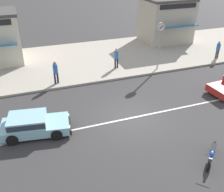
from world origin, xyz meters
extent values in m
plane|color=#383535|center=(0.00, 0.00, 0.00)|extent=(160.00, 160.00, 0.00)
cube|color=silver|center=(0.00, 0.00, 0.00)|extent=(50.40, 0.14, 0.01)
cube|color=#ADA393|center=(0.00, 10.26, 0.07)|extent=(68.00, 10.00, 0.15)
cylinder|color=black|center=(7.03, 1.29, 0.30)|extent=(0.61, 0.25, 0.60)
cube|color=#93C6D6|center=(-5.42, 0.44, 0.41)|extent=(3.78, 2.23, 0.48)
cube|color=#93C6D6|center=(-5.77, 0.50, 0.88)|extent=(2.17, 1.81, 0.46)
cube|color=#28333D|center=(-5.77, 0.50, 0.88)|extent=(2.10, 1.83, 0.29)
cube|color=black|center=(-3.61, 0.16, 0.31)|extent=(0.38, 1.66, 0.28)
cube|color=white|center=(-3.54, 0.75, 0.51)|extent=(0.12, 0.25, 0.14)
cube|color=white|center=(-3.73, -0.42, 0.51)|extent=(0.12, 0.25, 0.14)
cylinder|color=black|center=(-4.20, 1.06, 0.30)|extent=(0.63, 0.31, 0.60)
cylinder|color=black|center=(-4.45, -0.52, 0.30)|extent=(0.63, 0.31, 0.60)
cylinder|color=black|center=(-6.38, 1.41, 0.30)|extent=(0.63, 0.31, 0.60)
cylinder|color=black|center=(-6.63, -0.18, 0.30)|extent=(0.63, 0.31, 0.60)
cylinder|color=black|center=(1.56, -5.09, 0.28)|extent=(0.48, 0.45, 0.56)
cylinder|color=black|center=(2.60, -4.13, 0.28)|extent=(0.48, 0.45, 0.56)
cube|color=#23479E|center=(2.08, -4.61, 0.48)|extent=(0.98, 0.92, 0.18)
cube|color=black|center=(2.21, -4.49, 0.62)|extent=(0.63, 0.61, 0.12)
ellipsoid|color=#23479E|center=(1.90, -4.78, 0.60)|extent=(0.46, 0.45, 0.22)
cylinder|color=#232326|center=(1.58, -5.07, 0.78)|extent=(0.40, 0.43, 0.03)
cylinder|color=#9E9EA3|center=(5.00, 5.92, 1.72)|extent=(0.12, 0.12, 3.14)
cylinder|color=#9E9EA3|center=(5.00, 5.92, 3.63)|extent=(0.66, 0.18, 0.66)
cylinder|color=white|center=(5.00, 5.83, 3.63)|extent=(0.58, 0.02, 0.58)
cylinder|color=white|center=(5.00, 6.02, 3.63)|extent=(0.58, 0.02, 0.58)
cube|color=black|center=(5.00, 5.82, 3.63)|extent=(0.18, 0.01, 0.27)
cube|color=black|center=(5.00, 5.81, 3.63)|extent=(0.45, 0.01, 0.20)
cylinder|color=#4C4238|center=(11.27, 6.31, 0.54)|extent=(0.14, 0.14, 0.77)
cylinder|color=#4C4238|center=(11.47, 6.31, 0.54)|extent=(0.14, 0.14, 0.77)
cylinder|color=#336BB7|center=(11.37, 6.31, 1.21)|extent=(0.34, 0.34, 0.58)
sphere|color=tan|center=(11.37, 6.31, 1.61)|extent=(0.21, 0.21, 0.21)
cylinder|color=#232838|center=(1.76, 7.27, 0.57)|extent=(0.14, 0.14, 0.84)
cylinder|color=#232838|center=(1.96, 7.27, 0.57)|extent=(0.14, 0.14, 0.84)
cylinder|color=#336BB7|center=(1.86, 7.27, 1.30)|extent=(0.34, 0.34, 0.63)
sphere|color=#D6AD89|center=(1.86, 7.27, 1.73)|extent=(0.23, 0.23, 0.23)
cylinder|color=#232838|center=(-3.45, 5.97, 0.57)|extent=(0.14, 0.14, 0.84)
cylinder|color=#232838|center=(-3.25, 5.97, 0.57)|extent=(0.14, 0.14, 0.84)
cylinder|color=#336BB7|center=(-3.35, 5.97, 1.30)|extent=(0.34, 0.34, 0.63)
sphere|color=#997051|center=(-3.35, 5.97, 1.73)|extent=(0.23, 0.23, 0.23)
cube|color=#B2A893|center=(9.60, 12.76, 2.28)|extent=(4.76, 4.00, 4.27)
cube|color=#286BA3|center=(9.60, 10.41, 2.20)|extent=(4.29, 0.90, 0.28)
cube|color=black|center=(9.60, 10.74, 4.12)|extent=(4.05, 0.08, 0.44)
camera|label=1|loc=(-5.52, -11.84, 8.57)|focal=42.00mm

